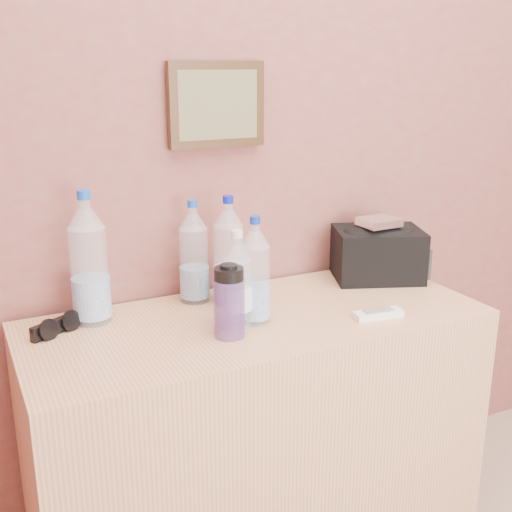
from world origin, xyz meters
The scene contains 12 objects.
picture_frame centered at (-0.28, 1.98, 1.40)m, with size 0.30×0.03×0.25m, color #382311, non-canonical shape.
dresser centered at (-0.28, 1.71, 0.41)m, with size 1.32×0.55×0.82m, color tan.
pet_large_a centered at (-0.70, 1.88, 0.99)m, with size 0.10×0.10×0.37m.
pet_large_b centered at (-0.39, 1.90, 0.96)m, with size 0.08×0.08×0.31m.
pet_large_c centered at (-0.30, 1.85, 0.97)m, with size 0.09×0.09×0.33m.
pet_large_d centered at (-0.29, 1.68, 0.96)m, with size 0.08×0.08×0.30m.
pet_small centered at (-0.35, 1.67, 0.94)m, with size 0.08×0.08×0.27m.
nalgene_bottle centered at (-0.40, 1.62, 0.92)m, with size 0.08×0.08×0.20m.
sunglasses centered at (-0.81, 1.84, 0.84)m, with size 0.16×0.06×0.04m, color black, non-canonical shape.
ac_remote centered at (0.03, 1.55, 0.83)m, with size 0.14×0.05×0.02m, color beige.
toiletry_bag centered at (0.24, 1.83, 0.92)m, with size 0.28×0.20×0.19m, color black, non-canonical shape.
foil_packet centered at (0.21, 1.80, 1.03)m, with size 0.12×0.10×0.02m, color silver.
Camera 1 is at (-1.03, 0.18, 1.52)m, focal length 45.00 mm.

